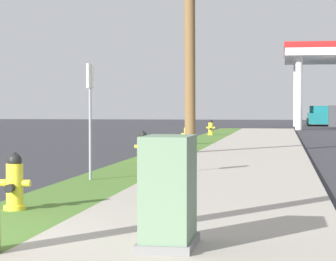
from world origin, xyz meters
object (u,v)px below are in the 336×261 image
object	(u,v)px
fire_hydrant_third	(187,135)
fire_hydrant_fourth	(211,128)
utility_pole_midground	(190,11)
fire_hydrant_nearest	(15,185)
utility_cabinet	(169,196)
fire_hydrant_second	(143,148)
street_sign_post	(90,97)
car_teal_by_far_pump	(320,117)

from	to	relation	value
fire_hydrant_third	fire_hydrant_fourth	world-z (taller)	same
fire_hydrant_third	utility_pole_midground	xyz separation A→B (m)	(0.70, -4.75, 3.83)
fire_hydrant_third	fire_hydrant_fourth	distance (m)	8.90
fire_hydrant_nearest	utility_cabinet	size ratio (longest dim) A/B	0.70
fire_hydrant_second	utility_pole_midground	world-z (taller)	utility_pole_midground
fire_hydrant_second	utility_cabinet	xyz separation A→B (m)	(2.38, -11.03, 0.16)
fire_hydrant_fourth	fire_hydrant_third	bearing A→B (deg)	-89.91
fire_hydrant_second	utility_cabinet	distance (m)	11.28
utility_pole_midground	utility_cabinet	size ratio (longest dim) A/B	7.68
fire_hydrant_third	utility_cabinet	bearing A→B (deg)	-83.06
fire_hydrant_second	utility_pole_midground	distance (m)	5.20
fire_hydrant_fourth	fire_hydrant_nearest	bearing A→B (deg)	-90.01
fire_hydrant_second	fire_hydrant_nearest	bearing A→B (deg)	-89.87
fire_hydrant_second	street_sign_post	bearing A→B (deg)	-90.35
fire_hydrant_second	fire_hydrant_third	distance (m)	8.19
fire_hydrant_fourth	utility_pole_midground	world-z (taller)	utility_pole_midground
fire_hydrant_nearest	street_sign_post	distance (m)	4.12
fire_hydrant_fourth	utility_cabinet	xyz separation A→B (m)	(2.35, -28.11, 0.16)
fire_hydrant_nearest	fire_hydrant_second	size ratio (longest dim) A/B	1.00
street_sign_post	fire_hydrant_nearest	bearing A→B (deg)	-89.27
utility_cabinet	fire_hydrant_third	bearing A→B (deg)	96.94
fire_hydrant_nearest	street_sign_post	world-z (taller)	street_sign_post
fire_hydrant_third	utility_cabinet	world-z (taller)	utility_cabinet
fire_hydrant_second	fire_hydrant_third	world-z (taller)	same
fire_hydrant_fourth	street_sign_post	world-z (taller)	street_sign_post
fire_hydrant_nearest	fire_hydrant_fourth	distance (m)	25.95
utility_pole_midground	street_sign_post	world-z (taller)	utility_pole_midground
fire_hydrant_nearest	street_sign_post	xyz separation A→B (m)	(-0.05, 3.94, 1.19)
utility_pole_midground	car_teal_by_far_pump	xyz separation A→B (m)	(5.60, 37.49, -3.55)
fire_hydrant_nearest	fire_hydrant_third	distance (m)	17.05
fire_hydrant_third	fire_hydrant_second	bearing A→B (deg)	-90.28
utility_pole_midground	car_teal_by_far_pump	distance (m)	38.07
utility_pole_midground	fire_hydrant_fourth	bearing A→B (deg)	92.98
utility_pole_midground	car_teal_by_far_pump	world-z (taller)	utility_pole_midground
fire_hydrant_second	utility_pole_midground	xyz separation A→B (m)	(0.74, 3.45, 3.83)
utility_pole_midground	fire_hydrant_nearest	bearing A→B (deg)	-93.33
fire_hydrant_nearest	utility_pole_midground	bearing A→B (deg)	86.67
fire_hydrant_third	fire_hydrant_fourth	bearing A→B (deg)	90.09
fire_hydrant_nearest	fire_hydrant_fourth	bearing A→B (deg)	89.99
fire_hydrant_third	street_sign_post	xyz separation A→B (m)	(-0.07, -13.11, 1.19)
utility_pole_midground	street_sign_post	xyz separation A→B (m)	(-0.77, -8.36, -2.64)
street_sign_post	fire_hydrant_third	bearing A→B (deg)	89.69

